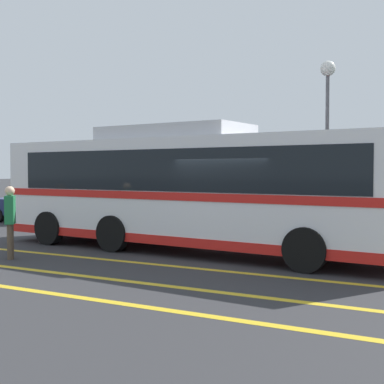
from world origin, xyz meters
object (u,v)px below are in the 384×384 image
at_px(transit_bus, 192,187).
at_px(street_lamp, 327,100).
at_px(pedestrian_1, 10,217).
at_px(parked_car_0, 37,204).
at_px(parked_car_1, 155,209).

relative_size(transit_bus, street_lamp, 1.96).
bearing_deg(pedestrian_1, street_lamp, -64.82).
bearing_deg(pedestrian_1, parked_car_0, 1.80).
bearing_deg(parked_car_1, transit_bus, 42.26).
relative_size(transit_bus, pedestrian_1, 6.81).
distance_m(transit_bus, pedestrian_1, 4.77).
height_order(parked_car_0, pedestrian_1, pedestrian_1).
distance_m(transit_bus, parked_car_1, 5.68).
height_order(transit_bus, parked_car_1, transit_bus).
height_order(transit_bus, parked_car_0, transit_bus).
bearing_deg(transit_bus, street_lamp, 171.23).
relative_size(parked_car_0, parked_car_1, 0.98).
height_order(parked_car_0, street_lamp, street_lamp).
xyz_separation_m(transit_bus, parked_car_0, (-9.87, 4.22, -0.98)).
height_order(transit_bus, street_lamp, street_lamp).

